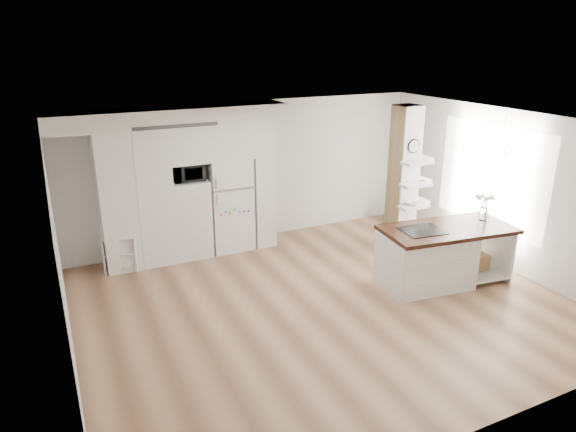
% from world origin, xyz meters
% --- Properties ---
extents(floor, '(7.00, 6.00, 0.01)m').
position_xyz_m(floor, '(0.00, 0.00, 0.00)').
color(floor, '#A87E5B').
rests_on(floor, ground).
extents(room, '(7.04, 6.04, 2.72)m').
position_xyz_m(room, '(0.00, 0.00, 1.86)').
color(room, white).
rests_on(room, ground).
extents(cabinet_wall, '(4.00, 0.71, 2.70)m').
position_xyz_m(cabinet_wall, '(-1.45, 2.67, 1.51)').
color(cabinet_wall, white).
rests_on(cabinet_wall, floor).
extents(refrigerator, '(0.78, 0.69, 1.75)m').
position_xyz_m(refrigerator, '(-0.53, 2.68, 0.88)').
color(refrigerator, white).
rests_on(refrigerator, floor).
extents(column, '(0.69, 0.90, 2.70)m').
position_xyz_m(column, '(2.38, 1.13, 1.35)').
color(column, silver).
rests_on(column, floor).
extents(window, '(0.00, 2.40, 2.40)m').
position_xyz_m(window, '(3.48, 0.30, 1.50)').
color(window, white).
rests_on(window, room).
extents(pendant_light, '(0.12, 0.12, 0.10)m').
position_xyz_m(pendant_light, '(1.70, 0.15, 2.12)').
color(pendant_light, white).
rests_on(pendant_light, room).
extents(kitchen_island, '(2.21, 1.25, 1.52)m').
position_xyz_m(kitchen_island, '(1.89, -0.17, 0.49)').
color(kitchen_island, white).
rests_on(kitchen_island, floor).
extents(bookshelf, '(0.60, 0.43, 0.63)m').
position_xyz_m(bookshelf, '(-2.54, 2.49, 0.28)').
color(bookshelf, white).
rests_on(bookshelf, floor).
extents(floor_plant_a, '(0.29, 0.24, 0.52)m').
position_xyz_m(floor_plant_a, '(2.70, 1.44, 0.26)').
color(floor_plant_a, '#3D8234').
rests_on(floor_plant_a, floor).
extents(floor_plant_b, '(0.30, 0.30, 0.45)m').
position_xyz_m(floor_plant_b, '(3.00, 2.50, 0.23)').
color(floor_plant_b, '#3D8234').
rests_on(floor_plant_b, floor).
extents(microwave, '(0.54, 0.37, 0.30)m').
position_xyz_m(microwave, '(-1.27, 2.62, 1.57)').
color(microwave, '#2D2D2D').
rests_on(microwave, cabinet_wall).
extents(shelf_plant, '(0.27, 0.23, 0.30)m').
position_xyz_m(shelf_plant, '(2.63, 1.30, 1.52)').
color(shelf_plant, '#3D8234').
rests_on(shelf_plant, column).
extents(decor_bowl, '(0.22, 0.22, 0.05)m').
position_xyz_m(decor_bowl, '(2.30, 0.90, 1.00)').
color(decor_bowl, white).
rests_on(decor_bowl, column).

